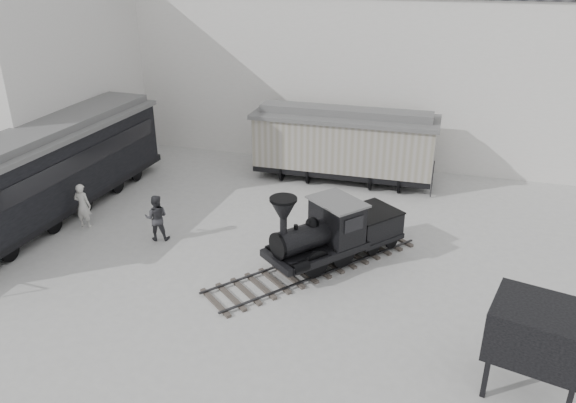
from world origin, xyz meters
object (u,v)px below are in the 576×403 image
(boxcar, at_px, (344,143))
(visitor_a, at_px, (83,206))
(coal_hopper, at_px, (538,338))
(passenger_coach, at_px, (51,171))
(locomotive, at_px, (330,235))
(visitor_b, at_px, (156,218))

(boxcar, relative_size, visitor_a, 4.66)
(boxcar, distance_m, coal_hopper, 14.37)
(passenger_coach, bearing_deg, locomotive, -0.67)
(boxcar, bearing_deg, locomotive, -82.74)
(visitor_b, height_order, coal_hopper, coal_hopper)
(locomotive, distance_m, visitor_b, 6.56)
(visitor_a, bearing_deg, coal_hopper, 159.78)
(boxcar, relative_size, visitor_b, 4.75)
(visitor_a, relative_size, coal_hopper, 0.70)
(locomotive, distance_m, visitor_a, 9.81)
(boxcar, relative_size, passenger_coach, 0.65)
(passenger_coach, height_order, visitor_a, passenger_coach)
(locomotive, distance_m, coal_hopper, 7.71)
(visitor_a, height_order, coal_hopper, coal_hopper)
(boxcar, height_order, passenger_coach, passenger_coach)
(visitor_b, bearing_deg, locomotive, 162.78)
(boxcar, bearing_deg, passenger_coach, -146.69)
(passenger_coach, relative_size, coal_hopper, 5.03)
(visitor_a, bearing_deg, boxcar, -142.10)
(locomotive, relative_size, visitor_b, 4.14)
(passenger_coach, height_order, coal_hopper, passenger_coach)
(coal_hopper, bearing_deg, passenger_coach, 177.07)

